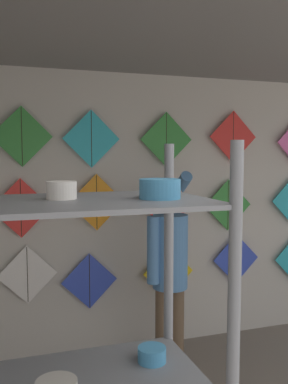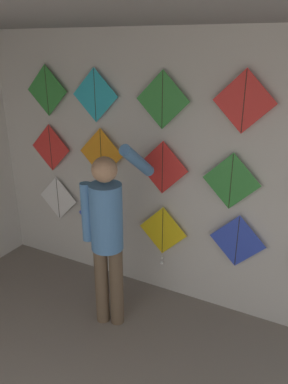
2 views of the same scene
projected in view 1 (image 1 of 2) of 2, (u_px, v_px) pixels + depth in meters
name	position (u px, v px, depth m)	size (l,w,h in m)	color
back_panel	(166.00, 212.00, 4.48)	(5.20, 0.06, 2.80)	beige
shopkeeper	(170.00, 265.00, 3.71)	(0.46, 0.70, 1.86)	brown
kite_0	(27.00, 275.00, 3.99)	(0.55, 0.01, 0.55)	white
kite_1	(89.00, 281.00, 4.19)	(0.55, 0.01, 0.55)	blue
kite_2	(168.00, 275.00, 4.45)	(0.55, 0.04, 0.69)	yellow
kite_3	(236.00, 259.00, 4.69)	(0.55, 0.01, 0.55)	blue
kite_5	(21.00, 208.00, 3.92)	(0.55, 0.01, 0.55)	red
kite_6	(97.00, 202.00, 4.14)	(0.55, 0.01, 0.55)	orange
kite_7	(167.00, 205.00, 4.38)	(0.55, 0.01, 0.55)	red
kite_8	(228.00, 205.00, 4.60)	(0.55, 0.01, 0.55)	#338C38
kite_10	(22.00, 136.00, 3.87)	(0.55, 0.01, 0.55)	#338C38
kite_11	(91.00, 139.00, 4.07)	(0.55, 0.01, 0.55)	#28B2C6
kite_12	(166.00, 140.00, 4.31)	(0.55, 0.01, 0.55)	#338C38
kite_13	(233.00, 137.00, 4.55)	(0.55, 0.01, 0.55)	red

